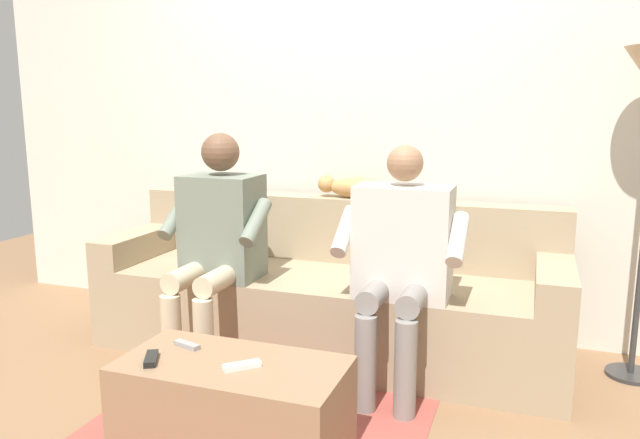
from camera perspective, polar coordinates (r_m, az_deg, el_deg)
The scene contains 11 objects.
ground_plane at distance 2.92m, azimuth -4.19°, elevation -17.03°, with size 8.00×8.00×0.00m, color #846042.
back_wall at distance 3.73m, azimuth 3.18°, elevation 11.15°, with size 5.07×0.06×2.77m, color beige.
couch at distance 3.44m, azimuth 0.75°, elevation -7.20°, with size 2.54×0.80×0.82m.
coffee_table at distance 2.50m, azimuth -8.17°, elevation -17.14°, with size 0.88×0.45×0.38m.
person_left_seated at distance 2.87m, azimuth 7.58°, elevation -3.25°, with size 0.60×0.49×1.18m.
person_right_seated at distance 3.21m, azimuth -9.62°, elevation -1.48°, with size 0.54×0.57×1.22m.
cat_on_backrest at distance 3.53m, azimuth 3.16°, elevation 3.05°, with size 0.57×0.14×0.13m.
remote_white at distance 2.36m, azimuth -7.35°, elevation -13.47°, with size 0.14×0.04×0.02m, color white.
remote_black at distance 2.49m, azimuth -15.59°, elevation -12.49°, with size 0.13×0.04×0.02m, color black.
remote_gray at distance 2.59m, azimuth -12.39°, elevation -11.44°, with size 0.12×0.03×0.02m, color gray.
floor_rug at distance 2.70m, azimuth -6.57°, elevation -19.35°, with size 1.41×1.76×0.01m, color #9E473D.
Camera 1 is at (-1.05, 2.96, 1.35)m, focal length 34.05 mm.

